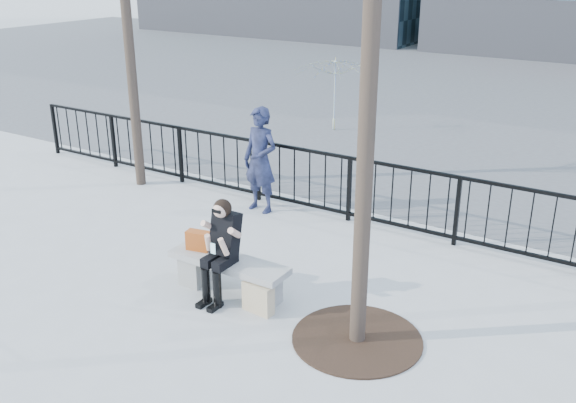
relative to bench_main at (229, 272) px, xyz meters
The scene contains 10 objects.
ground 0.30m from the bench_main, ahead, with size 120.00×120.00×0.00m, color #9A9994.
street_surface 15.00m from the bench_main, 90.00° to the left, with size 60.00×23.00×0.01m, color #474747.
railing 3.01m from the bench_main, 90.00° to the left, with size 14.00×0.06×1.10m.
tree_grate 1.92m from the bench_main, ahead, with size 1.50×1.50×0.02m, color black.
bench_main is the anchor object (origin of this frame).
seated_woman 0.40m from the bench_main, 90.00° to the right, with size 0.50×0.64×1.34m.
handbag 0.59m from the bench_main, behind, with size 0.32×0.15×0.26m, color #A34314.
shopping_bag 0.63m from the bench_main, 17.92° to the right, with size 0.41×0.15×0.39m, color #CBB58F.
standing_man 2.97m from the bench_main, 116.14° to the left, with size 0.66×0.43×1.80m, color black.
vendor_umbrella 8.42m from the bench_main, 109.09° to the left, with size 1.97×2.01×1.80m, color yellow.
Camera 1 is at (4.56, -5.84, 4.15)m, focal length 40.00 mm.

